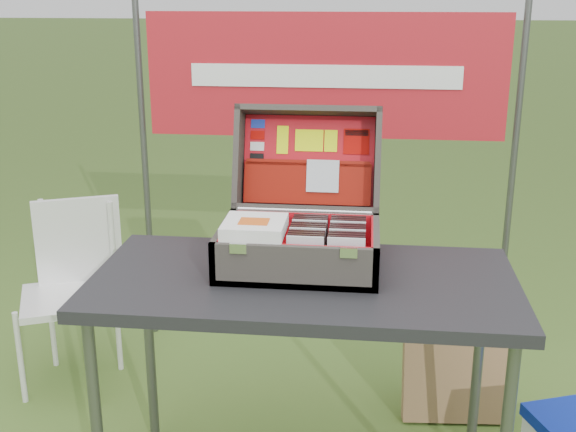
# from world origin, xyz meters

# --- Properties ---
(table) EXTENTS (1.31, 0.66, 0.82)m
(table) POSITION_xyz_m (0.02, -0.08, 0.41)
(table) COLOR #28282B
(table) RESTS_ON ground
(table_top) EXTENTS (1.31, 0.66, 0.04)m
(table_top) POSITION_xyz_m (0.02, -0.08, 0.80)
(table_top) COLOR #28282B
(table_top) RESTS_ON ground
(table_leg_bl) EXTENTS (0.04, 0.04, 0.78)m
(table_leg_bl) POSITION_xyz_m (-0.58, 0.19, 0.39)
(table_leg_bl) COLOR #59595B
(table_leg_bl) RESTS_ON ground
(table_leg_br) EXTENTS (0.04, 0.04, 0.78)m
(table_leg_br) POSITION_xyz_m (0.61, 0.19, 0.39)
(table_leg_br) COLOR #59595B
(table_leg_br) RESTS_ON ground
(suitcase) EXTENTS (0.50, 0.52, 0.46)m
(suitcase) POSITION_xyz_m (-0.01, 0.05, 1.05)
(suitcase) COLOR #555048
(suitcase) RESTS_ON table
(suitcase_base_bottom) EXTENTS (0.50, 0.36, 0.02)m
(suitcase_base_bottom) POSITION_xyz_m (-0.01, -0.01, 0.83)
(suitcase_base_bottom) COLOR #555048
(suitcase_base_bottom) RESTS_ON table_top
(suitcase_base_wall_front) EXTENTS (0.50, 0.02, 0.13)m
(suitcase_base_wall_front) POSITION_xyz_m (-0.01, -0.18, 0.89)
(suitcase_base_wall_front) COLOR #555048
(suitcase_base_wall_front) RESTS_ON table_top
(suitcase_base_wall_back) EXTENTS (0.50, 0.02, 0.13)m
(suitcase_base_wall_back) POSITION_xyz_m (-0.01, 0.16, 0.89)
(suitcase_base_wall_back) COLOR #555048
(suitcase_base_wall_back) RESTS_ON table_top
(suitcase_base_wall_left) EXTENTS (0.02, 0.36, 0.13)m
(suitcase_base_wall_left) POSITION_xyz_m (-0.25, -0.01, 0.89)
(suitcase_base_wall_left) COLOR #555048
(suitcase_base_wall_left) RESTS_ON table_top
(suitcase_base_wall_right) EXTENTS (0.02, 0.36, 0.13)m
(suitcase_base_wall_right) POSITION_xyz_m (0.24, -0.01, 0.89)
(suitcase_base_wall_right) COLOR #555048
(suitcase_base_wall_right) RESTS_ON table_top
(suitcase_liner_floor) EXTENTS (0.46, 0.32, 0.01)m
(suitcase_liner_floor) POSITION_xyz_m (-0.01, -0.01, 0.84)
(suitcase_liner_floor) COLOR red
(suitcase_liner_floor) RESTS_ON suitcase_base_bottom
(suitcase_latch_left) EXTENTS (0.05, 0.01, 0.03)m
(suitcase_latch_left) POSITION_xyz_m (-0.17, -0.19, 0.94)
(suitcase_latch_left) COLOR silver
(suitcase_latch_left) RESTS_ON suitcase_base_wall_front
(suitcase_latch_right) EXTENTS (0.05, 0.01, 0.03)m
(suitcase_latch_right) POSITION_xyz_m (0.16, -0.19, 0.94)
(suitcase_latch_right) COLOR silver
(suitcase_latch_right) RESTS_ON suitcase_base_wall_front
(suitcase_hinge) EXTENTS (0.45, 0.02, 0.02)m
(suitcase_hinge) POSITION_xyz_m (-0.01, 0.17, 0.95)
(suitcase_hinge) COLOR silver
(suitcase_hinge) RESTS_ON suitcase_base_wall_back
(suitcase_lid_back) EXTENTS (0.50, 0.13, 0.35)m
(suitcase_lid_back) POSITION_xyz_m (-0.01, 0.35, 1.09)
(suitcase_lid_back) COLOR #555048
(suitcase_lid_back) RESTS_ON suitcase_base_wall_back
(suitcase_lid_rim_far) EXTENTS (0.50, 0.13, 0.06)m
(suitcase_lid_rim_far) POSITION_xyz_m (-0.01, 0.34, 1.27)
(suitcase_lid_rim_far) COLOR #555048
(suitcase_lid_rim_far) RESTS_ON suitcase_lid_back
(suitcase_lid_rim_near) EXTENTS (0.50, 0.13, 0.06)m
(suitcase_lid_rim_near) POSITION_xyz_m (-0.01, 0.24, 0.94)
(suitcase_lid_rim_near) COLOR #555048
(suitcase_lid_rim_near) RESTS_ON suitcase_lid_back
(suitcase_lid_rim_left) EXTENTS (0.02, 0.24, 0.38)m
(suitcase_lid_rim_left) POSITION_xyz_m (-0.25, 0.29, 1.11)
(suitcase_lid_rim_left) COLOR #555048
(suitcase_lid_rim_left) RESTS_ON suitcase_lid_back
(suitcase_lid_rim_right) EXTENTS (0.02, 0.24, 0.38)m
(suitcase_lid_rim_right) POSITION_xyz_m (0.24, 0.29, 1.11)
(suitcase_lid_rim_right) COLOR #555048
(suitcase_lid_rim_right) RESTS_ON suitcase_lid_back
(suitcase_lid_liner) EXTENTS (0.46, 0.10, 0.30)m
(suitcase_lid_liner) POSITION_xyz_m (-0.01, 0.33, 1.09)
(suitcase_lid_liner) COLOR red
(suitcase_lid_liner) RESTS_ON suitcase_lid_back
(suitcase_liner_wall_front) EXTENTS (0.46, 0.01, 0.11)m
(suitcase_liner_wall_front) POSITION_xyz_m (-0.01, -0.16, 0.90)
(suitcase_liner_wall_front) COLOR red
(suitcase_liner_wall_front) RESTS_ON suitcase_base_bottom
(suitcase_liner_wall_back) EXTENTS (0.46, 0.01, 0.11)m
(suitcase_liner_wall_back) POSITION_xyz_m (-0.01, 0.15, 0.90)
(suitcase_liner_wall_back) COLOR red
(suitcase_liner_wall_back) RESTS_ON suitcase_base_bottom
(suitcase_liner_wall_left) EXTENTS (0.01, 0.32, 0.11)m
(suitcase_liner_wall_left) POSITION_xyz_m (-0.23, -0.01, 0.90)
(suitcase_liner_wall_left) COLOR red
(suitcase_liner_wall_left) RESTS_ON suitcase_base_bottom
(suitcase_liner_wall_right) EXTENTS (0.01, 0.32, 0.11)m
(suitcase_liner_wall_right) POSITION_xyz_m (0.22, -0.01, 0.90)
(suitcase_liner_wall_right) COLOR red
(suitcase_liner_wall_right) RESTS_ON suitcase_base_bottom
(suitcase_lid_pocket) EXTENTS (0.44, 0.07, 0.15)m
(suitcase_lid_pocket) POSITION_xyz_m (-0.01, 0.29, 1.02)
(suitcase_lid_pocket) COLOR maroon
(suitcase_lid_pocket) RESTS_ON suitcase_lid_liner
(suitcase_pocket_edge) EXTENTS (0.43, 0.03, 0.03)m
(suitcase_pocket_edge) POSITION_xyz_m (-0.01, 0.31, 1.09)
(suitcase_pocket_edge) COLOR maroon
(suitcase_pocket_edge) RESTS_ON suitcase_lid_pocket
(suitcase_pocket_cd) EXTENTS (0.11, 0.04, 0.11)m
(suitcase_pocket_cd) POSITION_xyz_m (0.05, 0.28, 1.05)
(suitcase_pocket_cd) COLOR silver
(suitcase_pocket_cd) RESTS_ON suitcase_lid_pocket
(lid_sticker_cc_a) EXTENTS (0.05, 0.01, 0.03)m
(lid_sticker_cc_a) POSITION_xyz_m (-0.19, 0.37, 1.21)
(lid_sticker_cc_a) COLOR #1933B2
(lid_sticker_cc_a) RESTS_ON suitcase_lid_liner
(lid_sticker_cc_b) EXTENTS (0.05, 0.01, 0.03)m
(lid_sticker_cc_b) POSITION_xyz_m (-0.19, 0.35, 1.17)
(lid_sticker_cc_b) COLOR #B20500
(lid_sticker_cc_b) RESTS_ON suitcase_lid_liner
(lid_sticker_cc_c) EXTENTS (0.05, 0.01, 0.03)m
(lid_sticker_cc_c) POSITION_xyz_m (-0.19, 0.34, 1.14)
(lid_sticker_cc_c) COLOR white
(lid_sticker_cc_c) RESTS_ON suitcase_lid_liner
(lid_sticker_cc_d) EXTENTS (0.05, 0.01, 0.03)m
(lid_sticker_cc_d) POSITION_xyz_m (-0.19, 0.33, 1.10)
(lid_sticker_cc_d) COLOR black
(lid_sticker_cc_d) RESTS_ON suitcase_lid_liner
(lid_card_neon_tall) EXTENTS (0.04, 0.03, 0.10)m
(lid_card_neon_tall) POSITION_xyz_m (-0.10, 0.35, 1.16)
(lid_card_neon_tall) COLOR #E6FE07
(lid_card_neon_tall) RESTS_ON suitcase_lid_liner
(lid_card_neon_main) EXTENTS (0.10, 0.03, 0.07)m
(lid_card_neon_main) POSITION_xyz_m (-0.01, 0.35, 1.16)
(lid_card_neon_main) COLOR #E6FE07
(lid_card_neon_main) RESTS_ON suitcase_lid_liner
(lid_card_neon_small) EXTENTS (0.04, 0.03, 0.07)m
(lid_card_neon_small) POSITION_xyz_m (0.07, 0.35, 1.16)
(lid_card_neon_small) COLOR #E6FE07
(lid_card_neon_small) RESTS_ON suitcase_lid_liner
(lid_sticker_band) EXTENTS (0.09, 0.03, 0.09)m
(lid_sticker_band) POSITION_xyz_m (0.16, 0.35, 1.16)
(lid_sticker_band) COLOR #B20500
(lid_sticker_band) RESTS_ON suitcase_lid_liner
(lid_sticker_band_bar) EXTENTS (0.08, 0.01, 0.02)m
(lid_sticker_band_bar) POSITION_xyz_m (0.16, 0.36, 1.19)
(lid_sticker_band_bar) COLOR black
(lid_sticker_band_bar) RESTS_ON suitcase_lid_liner
(cd_left_0) EXTENTS (0.11, 0.01, 0.13)m
(cd_left_0) POSITION_xyz_m (0.03, -0.14, 0.91)
(cd_left_0) COLOR silver
(cd_left_0) RESTS_ON suitcase_liner_floor
(cd_left_1) EXTENTS (0.11, 0.01, 0.13)m
(cd_left_1) POSITION_xyz_m (0.03, -0.12, 0.91)
(cd_left_1) COLOR black
(cd_left_1) RESTS_ON suitcase_liner_floor
(cd_left_2) EXTENTS (0.11, 0.01, 0.13)m
(cd_left_2) POSITION_xyz_m (0.03, -0.10, 0.91)
(cd_left_2) COLOR black
(cd_left_2) RESTS_ON suitcase_liner_floor
(cd_left_3) EXTENTS (0.11, 0.01, 0.13)m
(cd_left_3) POSITION_xyz_m (0.03, -0.08, 0.91)
(cd_left_3) COLOR black
(cd_left_3) RESTS_ON suitcase_liner_floor
(cd_left_4) EXTENTS (0.11, 0.01, 0.13)m
(cd_left_4) POSITION_xyz_m (0.03, -0.06, 0.91)
(cd_left_4) COLOR silver
(cd_left_4) RESTS_ON suitcase_liner_floor
(cd_left_5) EXTENTS (0.11, 0.01, 0.13)m
(cd_left_5) POSITION_xyz_m (0.03, -0.04, 0.91)
(cd_left_5) COLOR black
(cd_left_5) RESTS_ON suitcase_liner_floor
(cd_left_6) EXTENTS (0.11, 0.01, 0.13)m
(cd_left_6) POSITION_xyz_m (0.03, -0.02, 0.91)
(cd_left_6) COLOR black
(cd_left_6) RESTS_ON suitcase_liner_floor
(cd_left_7) EXTENTS (0.11, 0.01, 0.13)m
(cd_left_7) POSITION_xyz_m (0.03, -0.00, 0.91)
(cd_left_7) COLOR black
(cd_left_7) RESTS_ON suitcase_liner_floor
(cd_left_8) EXTENTS (0.11, 0.01, 0.13)m
(cd_left_8) POSITION_xyz_m (0.03, 0.02, 0.91)
(cd_left_8) COLOR silver
(cd_left_8) RESTS_ON suitcase_liner_floor
(cd_left_9) EXTENTS (0.11, 0.01, 0.13)m
(cd_left_9) POSITION_xyz_m (0.03, 0.04, 0.91)
(cd_left_9) COLOR black
(cd_left_9) RESTS_ON suitcase_liner_floor
(cd_left_10) EXTENTS (0.11, 0.01, 0.13)m
(cd_left_10) POSITION_xyz_m (0.03, 0.06, 0.91)
(cd_left_10) COLOR black
(cd_left_10) RESTS_ON suitcase_liner_floor
(cd_left_11) EXTENTS (0.11, 0.01, 0.13)m
(cd_left_11) POSITION_xyz_m (0.03, 0.08, 0.91)
(cd_left_11) COLOR black
(cd_left_11) RESTS_ON suitcase_liner_floor
(cd_right_0) EXTENTS (0.11, 0.01, 0.13)m
(cd_right_0) POSITION_xyz_m (0.15, -0.14, 0.91)
(cd_right_0) COLOR silver
(cd_right_0) RESTS_ON suitcase_liner_floor
(cd_right_1) EXTENTS (0.11, 0.01, 0.13)m
(cd_right_1) POSITION_xyz_m (0.15, -0.12, 0.91)
(cd_right_1) COLOR black
(cd_right_1) RESTS_ON suitcase_liner_floor
(cd_right_2) EXTENTS (0.11, 0.01, 0.13)m
(cd_right_2) POSITION_xyz_m (0.15, -0.10, 0.91)
(cd_right_2) COLOR black
(cd_right_2) RESTS_ON suitcase_liner_floor
(cd_right_3) EXTENTS (0.11, 0.01, 0.13)m
(cd_right_3) POSITION_xyz_m (0.15, -0.08, 0.91)
(cd_right_3) COLOR black
(cd_right_3) RESTS_ON suitcase_liner_floor
(cd_right_4) EXTENTS (0.11, 0.01, 0.13)m
(cd_right_4) POSITION_xyz_m (0.15, -0.06, 0.91)
(cd_right_4) COLOR silver
(cd_right_4) RESTS_ON suitcase_liner_floor
(cd_right_5) EXTENTS (0.11, 0.01, 0.13)m
(cd_right_5) POSITION_xyz_m (0.15, -0.04, 0.91)
(cd_right_5) COLOR black
(cd_right_5) RESTS_ON suitcase_liner_floor
(cd_right_6) EXTENTS (0.11, 0.01, 0.13)m
(cd_right_6) POSITION_xyz_m (0.15, -0.02, 0.91)
(cd_right_6) COLOR black
(cd_right_6) RESTS_ON suitcase_liner_floor
(cd_right_7) EXTENTS (0.11, 0.01, 0.13)m
(cd_right_7) POSITION_xyz_m (0.15, -0.00, 0.91)
(cd_right_7) COLOR black
(cd_right_7) RESTS_ON suitcase_liner_floor
(cd_right_8) EXTENTS (0.11, 0.01, 0.13)m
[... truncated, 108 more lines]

